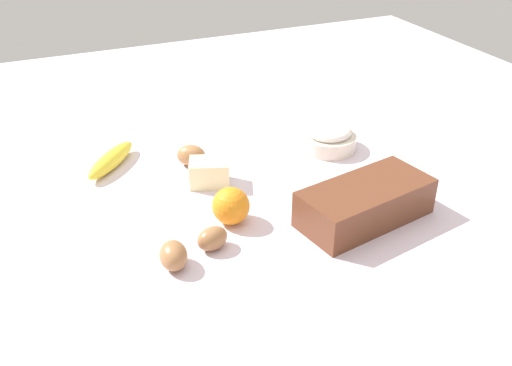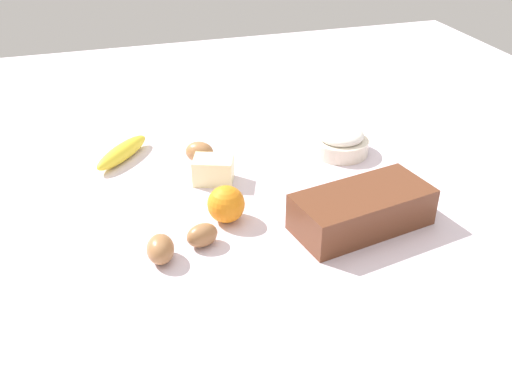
% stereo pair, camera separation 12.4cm
% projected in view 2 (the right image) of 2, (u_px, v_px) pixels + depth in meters
% --- Properties ---
extents(ground_plane, '(2.40, 2.40, 0.02)m').
position_uv_depth(ground_plane, '(256.00, 202.00, 1.27)').
color(ground_plane, silver).
extents(loaf_pan, '(0.30, 0.18, 0.08)m').
position_uv_depth(loaf_pan, '(362.00, 209.00, 1.15)').
color(loaf_pan, brown).
rests_on(loaf_pan, ground_plane).
extents(flour_bowl, '(0.14, 0.14, 0.07)m').
position_uv_depth(flour_bowl, '(340.00, 141.00, 1.44)').
color(flour_bowl, silver).
rests_on(flour_bowl, ground_plane).
extents(banana, '(0.16, 0.17, 0.04)m').
position_uv_depth(banana, '(122.00, 152.00, 1.41)').
color(banana, yellow).
rests_on(banana, ground_plane).
extents(orange_fruit, '(0.08, 0.08, 0.08)m').
position_uv_depth(orange_fruit, '(226.00, 204.00, 1.17)').
color(orange_fruit, orange).
rests_on(orange_fruit, ground_plane).
extents(butter_block, '(0.11, 0.09, 0.06)m').
position_uv_depth(butter_block, '(213.00, 170.00, 1.31)').
color(butter_block, '#F4EDB2').
rests_on(butter_block, ground_plane).
extents(egg_near_butter, '(0.07, 0.06, 0.05)m').
position_uv_depth(egg_near_butter, '(202.00, 235.00, 1.11)').
color(egg_near_butter, '#9C683F').
rests_on(egg_near_butter, ground_plane).
extents(egg_beside_bowl, '(0.06, 0.08, 0.05)m').
position_uv_depth(egg_beside_bowl, '(161.00, 249.00, 1.06)').
color(egg_beside_bowl, '#9F6B40').
rests_on(egg_beside_bowl, ground_plane).
extents(egg_loose, '(0.09, 0.08, 0.05)m').
position_uv_depth(egg_loose, '(200.00, 152.00, 1.40)').
color(egg_loose, '#AA7345').
rests_on(egg_loose, ground_plane).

